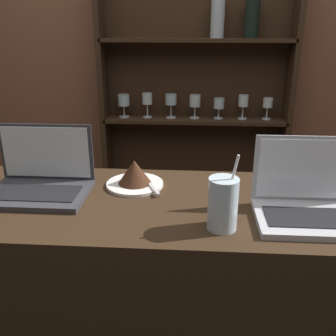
{
  "coord_description": "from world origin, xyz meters",
  "views": [
    {
      "loc": [
        0.08,
        -0.77,
        1.53
      ],
      "look_at": [
        0.01,
        0.29,
        1.12
      ],
      "focal_mm": 40.0,
      "sensor_mm": 36.0,
      "label": 1
    }
  ],
  "objects_px": {
    "laptop_near": "(40,179)",
    "water_glass": "(223,204)",
    "cake_plate": "(135,175)",
    "laptop_far": "(312,201)"
  },
  "relations": [
    {
      "from": "cake_plate",
      "to": "water_glass",
      "type": "distance_m",
      "value": 0.38
    },
    {
      "from": "laptop_far",
      "to": "cake_plate",
      "type": "height_order",
      "value": "laptop_far"
    },
    {
      "from": "laptop_near",
      "to": "cake_plate",
      "type": "relative_size",
      "value": 1.64
    },
    {
      "from": "laptop_far",
      "to": "water_glass",
      "type": "relative_size",
      "value": 1.53
    },
    {
      "from": "water_glass",
      "to": "laptop_near",
      "type": "bearing_deg",
      "value": 161.46
    },
    {
      "from": "cake_plate",
      "to": "water_glass",
      "type": "xyz_separation_m",
      "value": [
        0.27,
        -0.26,
        0.03
      ]
    },
    {
      "from": "laptop_far",
      "to": "water_glass",
      "type": "distance_m",
      "value": 0.27
    },
    {
      "from": "water_glass",
      "to": "laptop_far",
      "type": "bearing_deg",
      "value": 18.38
    },
    {
      "from": "cake_plate",
      "to": "laptop_near",
      "type": "bearing_deg",
      "value": -166.19
    },
    {
      "from": "laptop_near",
      "to": "water_glass",
      "type": "xyz_separation_m",
      "value": [
        0.57,
        -0.19,
        0.03
      ]
    }
  ]
}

